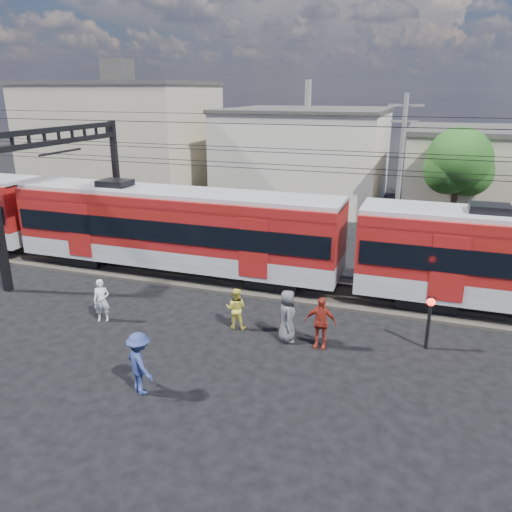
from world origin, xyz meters
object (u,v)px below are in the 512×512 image
object	(u,v)px
pedestrian_c	(140,363)
crossing_signal	(430,313)
pedestrian_a	(102,300)
commuter_train	(179,227)

from	to	relation	value
pedestrian_c	crossing_signal	xyz separation A→B (m)	(8.02, 5.60, 0.39)
pedestrian_c	pedestrian_a	bearing A→B (deg)	-11.28
commuter_train	pedestrian_a	xyz separation A→B (m)	(-0.52, -5.70, -1.55)
commuter_train	crossing_signal	distance (m)	12.25
commuter_train	crossing_signal	xyz separation A→B (m)	(11.56, -3.91, -1.04)
pedestrian_c	crossing_signal	distance (m)	9.79
pedestrian_a	crossing_signal	distance (m)	12.22
crossing_signal	commuter_train	bearing A→B (deg)	161.31
pedestrian_a	crossing_signal	world-z (taller)	crossing_signal
pedestrian_c	crossing_signal	size ratio (longest dim) A/B	0.99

